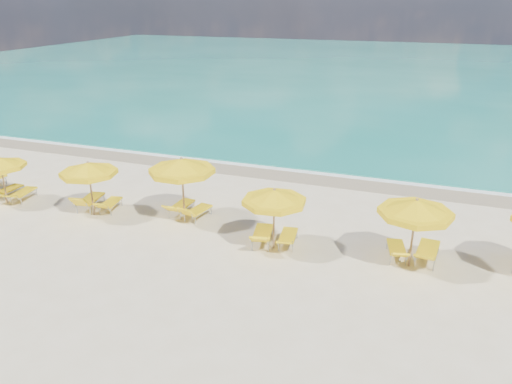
% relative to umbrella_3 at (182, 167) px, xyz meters
% --- Properties ---
extents(ground_plane, '(120.00, 120.00, 0.00)m').
position_rel_umbrella_3_xyz_m(ground_plane, '(2.69, -0.59, -2.22)').
color(ground_plane, beige).
extents(ocean, '(120.00, 80.00, 0.30)m').
position_rel_umbrella_3_xyz_m(ocean, '(2.69, 47.41, -2.22)').
color(ocean, '#157A6A').
rests_on(ocean, ground).
extents(wet_sand_band, '(120.00, 2.60, 0.01)m').
position_rel_umbrella_3_xyz_m(wet_sand_band, '(2.69, 6.81, -2.22)').
color(wet_sand_band, tan).
rests_on(wet_sand_band, ground).
extents(foam_line, '(120.00, 1.20, 0.03)m').
position_rel_umbrella_3_xyz_m(foam_line, '(2.69, 7.61, -2.22)').
color(foam_line, white).
rests_on(foam_line, ground).
extents(whitecap_near, '(14.00, 0.36, 0.05)m').
position_rel_umbrella_3_xyz_m(whitecap_near, '(-3.31, 16.41, -2.22)').
color(whitecap_near, white).
rests_on(whitecap_near, ground).
extents(whitecap_far, '(18.00, 0.30, 0.05)m').
position_rel_umbrella_3_xyz_m(whitecap_far, '(10.69, 23.41, -2.22)').
color(whitecap_far, white).
rests_on(whitecap_far, ground).
extents(umbrella_1, '(2.08, 2.08, 2.10)m').
position_rel_umbrella_3_xyz_m(umbrella_1, '(-8.03, -1.00, -0.44)').
color(umbrella_1, '#A07950').
rests_on(umbrella_1, ground).
extents(umbrella_2, '(2.59, 2.59, 2.29)m').
position_rel_umbrella_3_xyz_m(umbrella_2, '(-3.70, -0.82, -0.27)').
color(umbrella_2, '#A07950').
rests_on(umbrella_2, ground).
extents(umbrella_3, '(3.34, 3.34, 2.61)m').
position_rel_umbrella_3_xyz_m(umbrella_3, '(0.00, 0.00, 0.00)').
color(umbrella_3, '#A07950').
rests_on(umbrella_3, ground).
extents(umbrella_4, '(2.79, 2.79, 2.27)m').
position_rel_umbrella_3_xyz_m(umbrella_4, '(4.08, -1.11, -0.29)').
color(umbrella_4, '#A07950').
rests_on(umbrella_4, ground).
extents(umbrella_5, '(2.59, 2.59, 2.42)m').
position_rel_umbrella_3_xyz_m(umbrella_5, '(8.67, -0.79, -0.16)').
color(umbrella_5, '#A07950').
rests_on(umbrella_5, ground).
extents(lounger_1_left, '(0.57, 1.63, 0.77)m').
position_rel_umbrella_3_xyz_m(lounger_1_left, '(-8.46, -0.47, -2.02)').
color(lounger_1_left, '#A5A8AD').
rests_on(lounger_1_left, ground).
extents(lounger_1_right, '(0.81, 1.80, 0.63)m').
position_rel_umbrella_3_xyz_m(lounger_1_right, '(-7.57, -0.54, -2.02)').
color(lounger_1_right, '#A5A8AD').
rests_on(lounger_1_right, ground).
extents(lounger_2_left, '(0.96, 1.97, 0.92)m').
position_rel_umbrella_3_xyz_m(lounger_2_left, '(-4.23, -0.33, -1.98)').
color(lounger_2_left, '#A5A8AD').
rests_on(lounger_2_left, ground).
extents(lounger_2_right, '(0.81, 1.70, 0.72)m').
position_rel_umbrella_3_xyz_m(lounger_2_right, '(-3.31, -0.23, -2.02)').
color(lounger_2_right, '#A5A8AD').
rests_on(lounger_2_right, ground).
extents(lounger_3_left, '(0.63, 1.77, 0.76)m').
position_rel_umbrella_3_xyz_m(lounger_3_left, '(-0.39, 0.46, -2.01)').
color(lounger_3_left, '#A5A8AD').
rests_on(lounger_3_left, ground).
extents(lounger_3_right, '(0.82, 1.71, 0.81)m').
position_rel_umbrella_3_xyz_m(lounger_3_right, '(0.45, 0.26, -2.01)').
color(lounger_3_right, '#A5A8AD').
rests_on(lounger_3_right, ground).
extents(lounger_4_left, '(0.99, 2.00, 0.83)m').
position_rel_umbrella_3_xyz_m(lounger_4_left, '(3.60, -0.91, -1.99)').
color(lounger_4_left, '#A5A8AD').
rests_on(lounger_4_left, ground).
extents(lounger_4_right, '(0.78, 1.79, 0.65)m').
position_rel_umbrella_3_xyz_m(lounger_4_right, '(4.49, -0.71, -2.02)').
color(lounger_4_right, '#A5A8AD').
rests_on(lounger_4_right, ground).
extents(lounger_5_left, '(0.88, 1.76, 0.71)m').
position_rel_umbrella_3_xyz_m(lounger_5_left, '(8.22, -0.36, -2.02)').
color(lounger_5_left, '#A5A8AD').
rests_on(lounger_5_left, ground).
extents(lounger_5_right, '(0.84, 2.06, 0.81)m').
position_rel_umbrella_3_xyz_m(lounger_5_right, '(9.20, -0.26, -1.98)').
color(lounger_5_right, '#A5A8AD').
rests_on(lounger_5_right, ground).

